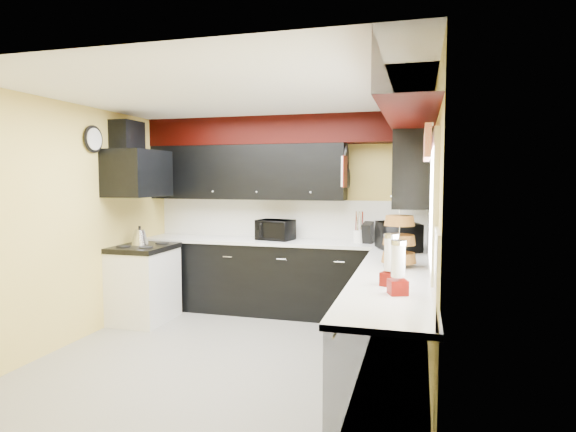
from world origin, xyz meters
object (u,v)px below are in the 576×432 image
at_px(toaster_oven, 275,230).
at_px(utensil_crock, 359,236).
at_px(knife_block, 368,233).
at_px(microwave, 399,236).
at_px(kettle, 140,237).

distance_m(toaster_oven, utensil_crock, 1.07).
relative_size(toaster_oven, knife_block, 1.76).
bearing_deg(microwave, kettle, 72.26).
xyz_separation_m(knife_block, kettle, (-2.67, -0.70, -0.05)).
relative_size(knife_block, kettle, 1.24).
relative_size(microwave, utensil_crock, 3.59).
height_order(microwave, kettle, microwave).
distance_m(microwave, knife_block, 0.60).
bearing_deg(utensil_crock, toaster_oven, -179.93).
relative_size(microwave, knife_block, 2.20).
distance_m(utensil_crock, kettle, 2.66).
bearing_deg(kettle, knife_block, 14.74).
bearing_deg(knife_block, microwave, -39.77).
distance_m(toaster_oven, kettle, 1.66).
bearing_deg(knife_block, toaster_oven, -169.93).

